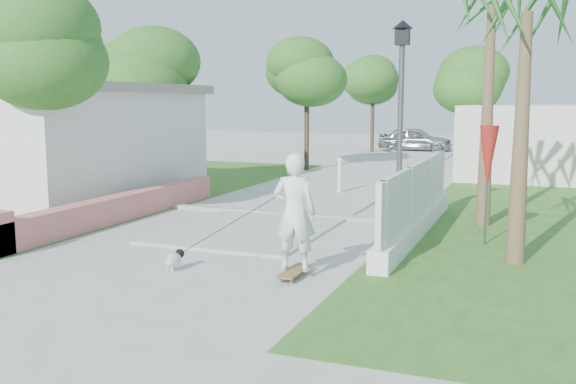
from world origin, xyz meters
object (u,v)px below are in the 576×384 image
at_px(street_lamp, 401,117).
at_px(dog, 174,259).
at_px(parked_car, 415,139).
at_px(patio_umbrella, 488,158).
at_px(bollard, 340,175).
at_px(skateboarder, 265,218).

distance_m(street_lamp, dog, 5.97).
bearing_deg(parked_car, patio_umbrella, -166.86).
height_order(street_lamp, bollard, street_lamp).
relative_size(bollard, dog, 2.15).
bearing_deg(skateboarder, dog, 3.40).
height_order(street_lamp, patio_umbrella, street_lamp).
bearing_deg(street_lamp, patio_umbrella, -27.76).
xyz_separation_m(street_lamp, patio_umbrella, (1.90, -1.00, -0.74)).
bearing_deg(bollard, dog, -89.99).
xyz_separation_m(patio_umbrella, dog, (-4.60, -3.84, -1.50)).
xyz_separation_m(street_lamp, parked_car, (-3.56, 21.64, -1.75)).
bearing_deg(skateboarder, parked_car, -92.91).
bearing_deg(parked_car, dog, -178.56).
relative_size(patio_umbrella, skateboarder, 0.97).
height_order(dog, parked_car, parked_car).
relative_size(street_lamp, skateboarder, 1.88).
relative_size(street_lamp, bollard, 4.07).
height_order(bollard, dog, bollard).
relative_size(skateboarder, dog, 4.66).
bearing_deg(skateboarder, street_lamp, -112.92).
bearing_deg(bollard, parked_car, 92.88).
relative_size(street_lamp, dog, 8.77).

